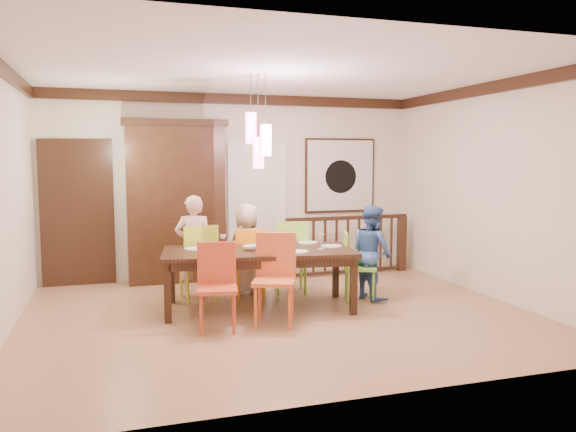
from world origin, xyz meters
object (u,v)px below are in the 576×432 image
object	(u,v)px
chair_end_right	(360,262)
china_hutch	(176,201)
person_far_left	(194,247)
person_far_mid	(247,249)
balustrade	(348,244)
person_end_right	(372,252)
dining_table	(259,256)
chair_far_left	(198,256)

from	to	relation	value
chair_end_right	china_hutch	size ratio (longest dim) A/B	0.37
person_far_left	china_hutch	bearing A→B (deg)	-71.51
china_hutch	person_far_mid	xyz separation A→B (m)	(0.83, -1.14, -0.60)
chair_end_right	balustrade	xyz separation A→B (m)	(0.52, 1.60, -0.02)
chair_end_right	person_end_right	bearing A→B (deg)	-62.82
dining_table	china_hutch	xyz separation A→B (m)	(-0.80, 1.97, 0.56)
balustrade	chair_end_right	bearing A→B (deg)	-110.51
dining_table	person_end_right	xyz separation A→B (m)	(1.57, 0.05, -0.04)
dining_table	person_far_mid	distance (m)	0.83
balustrade	chair_far_left	bearing A→B (deg)	-163.18
dining_table	chair_end_right	bearing A→B (deg)	9.38
balustrade	china_hutch	bearing A→B (deg)	170.17
chair_end_right	china_hutch	bearing A→B (deg)	68.19
chair_far_left	person_end_right	size ratio (longest dim) A/B	0.80
china_hutch	chair_end_right	bearing A→B (deg)	-41.65
dining_table	person_far_left	bearing A→B (deg)	138.50
balustrade	person_end_right	bearing A→B (deg)	-104.45
china_hutch	balustrade	bearing A→B (deg)	-7.29
person_far_mid	dining_table	bearing A→B (deg)	84.84
balustrade	person_far_mid	distance (m)	2.04
balustrade	person_end_right	xyz separation A→B (m)	(-0.33, -1.57, 0.13)
chair_end_right	chair_far_left	bearing A→B (deg)	91.07
china_hutch	person_end_right	bearing A→B (deg)	-38.98
person_far_left	person_end_right	size ratio (longest dim) A/B	1.10
person_end_right	balustrade	bearing A→B (deg)	-23.31
balustrade	person_far_mid	size ratio (longest dim) A/B	1.68
person_far_left	person_far_mid	size ratio (longest dim) A/B	1.10
person_end_right	person_far_mid	bearing A→B (deg)	51.81
person_far_left	person_far_mid	distance (m)	0.73
dining_table	chair_far_left	xyz separation A→B (m)	(-0.66, 0.72, -0.10)
china_hutch	person_far_left	size ratio (longest dim) A/B	1.77
chair_far_left	person_end_right	xyz separation A→B (m)	(2.24, -0.67, 0.05)
chair_far_left	person_far_mid	xyz separation A→B (m)	(0.70, 0.10, 0.06)
dining_table	person_far_left	distance (m)	1.08
dining_table	person_far_mid	size ratio (longest dim) A/B	1.96
chair_far_left	person_far_left	xyz separation A→B (m)	(-0.03, 0.10, 0.12)
chair_end_right	person_far_left	xyz separation A→B (m)	(-2.08, 0.80, 0.18)
chair_end_right	person_far_left	size ratio (longest dim) A/B	0.65
person_far_left	balustrade	bearing A→B (deg)	-149.74
person_far_left	person_end_right	distance (m)	2.40
person_far_left	person_far_mid	xyz separation A→B (m)	(0.73, 0.00, -0.06)
person_far_left	chair_end_right	bearing A→B (deg)	172.15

